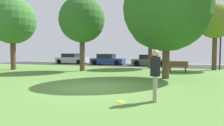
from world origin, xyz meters
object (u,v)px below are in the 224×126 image
object	(u,v)px
frisbee_disc	(121,102)
street_lamp_post	(220,46)
oak_tree_right	(82,20)
oak_tree_left	(150,27)
oak_tree_center	(12,21)
person_thrower	(155,73)
parked_car_blue	(107,60)
birch_tree_lone	(167,8)
maple_tree_far	(215,21)
parked_car_grey	(150,61)
parked_car_silver	(72,59)
park_bench	(178,67)

from	to	relation	value
frisbee_disc	street_lamp_post	distance (m)	15.53
oak_tree_right	frisbee_disc	xyz separation A→B (m)	(6.39, -9.33, -4.47)
oak_tree_left	oak_tree_center	size ratio (longest dim) A/B	0.93
street_lamp_post	oak_tree_left	bearing A→B (deg)	-178.68
person_thrower	parked_car_blue	xyz separation A→B (m)	(-8.35, 17.52, -0.33)
birch_tree_lone	oak_tree_left	size ratio (longest dim) A/B	1.12
oak_tree_left	maple_tree_far	bearing A→B (deg)	-0.79
maple_tree_far	frisbee_disc	size ratio (longest dim) A/B	22.81
oak_tree_center	street_lamp_post	xyz separation A→B (m)	(18.41, 6.20, -2.34)
oak_tree_left	parked_car_blue	size ratio (longest dim) A/B	1.44
birch_tree_lone	parked_car_blue	bearing A→B (deg)	125.90
maple_tree_far	street_lamp_post	xyz separation A→B (m)	(0.51, 0.23, -2.25)
person_thrower	parked_car_grey	world-z (taller)	person_thrower
frisbee_disc	parked_car_silver	bearing A→B (deg)	125.02
oak_tree_right	parked_car_silver	world-z (taller)	oak_tree_right
birch_tree_lone	maple_tree_far	xyz separation A→B (m)	(3.82, 7.62, 0.09)
birch_tree_lone	parked_car_blue	xyz separation A→B (m)	(-8.25, 11.40, -3.76)
parked_car_grey	street_lamp_post	size ratio (longest dim) A/B	1.00
parked_car_silver	park_bench	xyz separation A→B (m)	(14.53, -7.51, -0.20)
maple_tree_far	oak_tree_center	xyz separation A→B (m)	(-17.90, -5.97, 0.09)
maple_tree_far	street_lamp_post	distance (m)	2.32
oak_tree_left	parked_car_silver	world-z (taller)	oak_tree_left
oak_tree_center	parked_car_silver	size ratio (longest dim) A/B	1.52
maple_tree_far	frisbee_disc	xyz separation A→B (m)	(-4.78, -14.19, -4.49)
maple_tree_far	parked_car_silver	distance (m)	18.58
parked_car_blue	parked_car_silver	bearing A→B (deg)	175.55
birch_tree_lone	park_bench	size ratio (longest dim) A/B	4.45
person_thrower	parked_car_silver	size ratio (longest dim) A/B	0.39
birch_tree_lone	oak_tree_center	distance (m)	14.18
birch_tree_lone	street_lamp_post	size ratio (longest dim) A/B	1.58
oak_tree_center	parked_car_silver	bearing A→B (deg)	88.80
oak_tree_right	parked_car_blue	bearing A→B (deg)	95.93
oak_tree_center	street_lamp_post	size ratio (longest dim) A/B	1.51
birch_tree_lone	frisbee_disc	bearing A→B (deg)	-98.38
oak_tree_right	oak_tree_left	size ratio (longest dim) A/B	1.03
parked_car_blue	park_bench	bearing A→B (deg)	-38.44
oak_tree_right	park_bench	xyz separation A→B (m)	(8.02, 1.57, -4.02)
maple_tree_far	parked_car_blue	world-z (taller)	maple_tree_far
oak_tree_left	oak_tree_right	bearing A→B (deg)	-136.62
maple_tree_far	person_thrower	world-z (taller)	maple_tree_far
birch_tree_lone	maple_tree_far	bearing A→B (deg)	63.40
maple_tree_far	street_lamp_post	size ratio (longest dim) A/B	1.37
maple_tree_far	parked_car_silver	xyz separation A→B (m)	(-17.69, 4.22, -3.83)
person_thrower	parked_car_silver	distance (m)	22.75
birch_tree_lone	street_lamp_post	world-z (taller)	birch_tree_lone
person_thrower	street_lamp_post	size ratio (longest dim) A/B	0.39
parked_car_blue	park_bench	world-z (taller)	parked_car_blue
oak_tree_center	person_thrower	bearing A→B (deg)	-28.68
maple_tree_far	frisbee_disc	world-z (taller)	maple_tree_far
maple_tree_far	oak_tree_left	xyz separation A→B (m)	(-5.94, 0.08, -0.23)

